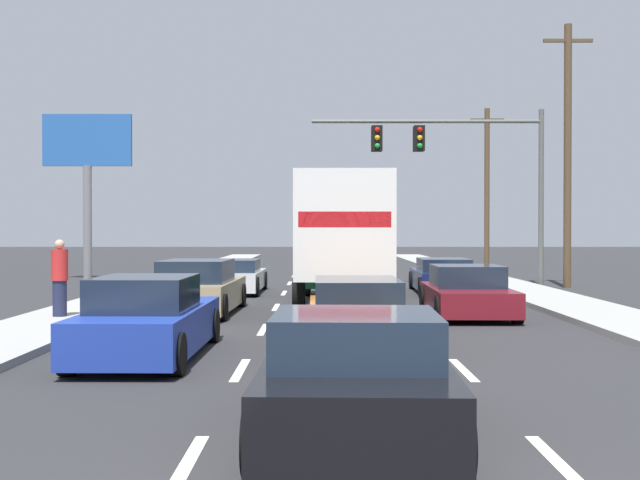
{
  "coord_description": "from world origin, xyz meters",
  "views": [
    {
      "loc": [
        -0.49,
        -5.62,
        2.14
      ],
      "look_at": [
        -0.52,
        17.31,
        1.85
      ],
      "focal_mm": 45.72,
      "sensor_mm": 36.0,
      "label": 1
    }
  ],
  "objects_px": {
    "utility_pole_mid": "(569,152)",
    "pedestrian_near_corner": "(61,278)",
    "car_tan": "(200,289)",
    "car_black": "(357,380)",
    "car_navy": "(444,277)",
    "car_maroon": "(468,293)",
    "roadside_billboard": "(89,163)",
    "traffic_signal_mast": "(447,153)",
    "car_white": "(237,277)",
    "car_blue": "(150,321)",
    "car_orange": "(358,314)",
    "box_truck": "(343,234)",
    "utility_pole_far": "(488,186)"
  },
  "relations": [
    {
      "from": "car_white",
      "to": "car_maroon",
      "type": "bearing_deg",
      "value": -48.49
    },
    {
      "from": "car_tan",
      "to": "car_orange",
      "type": "distance_m",
      "value": 6.7
    },
    {
      "from": "utility_pole_mid",
      "to": "pedestrian_near_corner",
      "type": "bearing_deg",
      "value": -143.66
    },
    {
      "from": "car_maroon",
      "to": "traffic_signal_mast",
      "type": "relative_size",
      "value": 0.5
    },
    {
      "from": "car_tan",
      "to": "utility_pole_far",
      "type": "height_order",
      "value": "utility_pole_far"
    },
    {
      "from": "box_truck",
      "to": "car_orange",
      "type": "distance_m",
      "value": 7.63
    },
    {
      "from": "box_truck",
      "to": "utility_pole_far",
      "type": "xyz_separation_m",
      "value": [
        8.34,
        21.0,
        2.42
      ]
    },
    {
      "from": "car_white",
      "to": "car_black",
      "type": "relative_size",
      "value": 1.04
    },
    {
      "from": "car_white",
      "to": "car_tan",
      "type": "distance_m",
      "value": 6.78
    },
    {
      "from": "car_orange",
      "to": "car_maroon",
      "type": "bearing_deg",
      "value": 59.15
    },
    {
      "from": "car_blue",
      "to": "car_black",
      "type": "relative_size",
      "value": 1.14
    },
    {
      "from": "car_maroon",
      "to": "utility_pole_mid",
      "type": "xyz_separation_m",
      "value": [
        5.44,
        9.74,
        4.41
      ]
    },
    {
      "from": "car_maroon",
      "to": "traffic_signal_mast",
      "type": "distance_m",
      "value": 11.57
    },
    {
      "from": "car_white",
      "to": "box_truck",
      "type": "xyz_separation_m",
      "value": [
        3.48,
        -4.81,
        1.49
      ]
    },
    {
      "from": "car_white",
      "to": "pedestrian_near_corner",
      "type": "xyz_separation_m",
      "value": [
        -3.15,
        -8.71,
        0.49
      ]
    },
    {
      "from": "car_tan",
      "to": "car_blue",
      "type": "height_order",
      "value": "car_tan"
    },
    {
      "from": "car_white",
      "to": "car_tan",
      "type": "height_order",
      "value": "car_tan"
    },
    {
      "from": "car_tan",
      "to": "roadside_billboard",
      "type": "relative_size",
      "value": 0.67
    },
    {
      "from": "car_orange",
      "to": "roadside_billboard",
      "type": "xyz_separation_m",
      "value": [
        -10.47,
        19.09,
        4.36
      ]
    },
    {
      "from": "roadside_billboard",
      "to": "pedestrian_near_corner",
      "type": "height_order",
      "value": "roadside_billboard"
    },
    {
      "from": "car_navy",
      "to": "roadside_billboard",
      "type": "xyz_separation_m",
      "value": [
        -13.92,
        6.86,
        4.38
      ]
    },
    {
      "from": "utility_pole_mid",
      "to": "car_black",
      "type": "bearing_deg",
      "value": -112.1
    },
    {
      "from": "car_orange",
      "to": "car_black",
      "type": "height_order",
      "value": "car_black"
    },
    {
      "from": "car_white",
      "to": "car_blue",
      "type": "distance_m",
      "value": 13.88
    },
    {
      "from": "car_black",
      "to": "car_tan",
      "type": "bearing_deg",
      "value": 105.76
    },
    {
      "from": "car_blue",
      "to": "pedestrian_near_corner",
      "type": "height_order",
      "value": "pedestrian_near_corner"
    },
    {
      "from": "car_blue",
      "to": "traffic_signal_mast",
      "type": "relative_size",
      "value": 0.54
    },
    {
      "from": "car_white",
      "to": "roadside_billboard",
      "type": "bearing_deg",
      "value": 135.61
    },
    {
      "from": "car_blue",
      "to": "box_truck",
      "type": "xyz_separation_m",
      "value": [
        3.49,
        9.07,
        1.42
      ]
    },
    {
      "from": "car_black",
      "to": "traffic_signal_mast",
      "type": "height_order",
      "value": "traffic_signal_mast"
    },
    {
      "from": "box_truck",
      "to": "utility_pole_mid",
      "type": "height_order",
      "value": "utility_pole_mid"
    },
    {
      "from": "car_white",
      "to": "utility_pole_far",
      "type": "bearing_deg",
      "value": 53.88
    },
    {
      "from": "car_tan",
      "to": "car_black",
      "type": "relative_size",
      "value": 1.13
    },
    {
      "from": "car_orange",
      "to": "car_maroon",
      "type": "height_order",
      "value": "car_maroon"
    },
    {
      "from": "car_black",
      "to": "utility_pole_mid",
      "type": "bearing_deg",
      "value": 67.9
    },
    {
      "from": "traffic_signal_mast",
      "to": "car_maroon",
      "type": "bearing_deg",
      "value": -95.85
    },
    {
      "from": "car_blue",
      "to": "utility_pole_far",
      "type": "distance_m",
      "value": 32.54
    },
    {
      "from": "box_truck",
      "to": "utility_pole_mid",
      "type": "relative_size",
      "value": 0.93
    },
    {
      "from": "roadside_billboard",
      "to": "box_truck",
      "type": "bearing_deg",
      "value": -48.1
    },
    {
      "from": "utility_pole_mid",
      "to": "pedestrian_near_corner",
      "type": "relative_size",
      "value": 5.45
    },
    {
      "from": "car_navy",
      "to": "car_maroon",
      "type": "height_order",
      "value": "car_maroon"
    },
    {
      "from": "car_tan",
      "to": "car_navy",
      "type": "relative_size",
      "value": 0.99
    },
    {
      "from": "car_tan",
      "to": "pedestrian_near_corner",
      "type": "xyz_separation_m",
      "value": [
        -2.91,
        -1.93,
        0.4
      ]
    },
    {
      "from": "traffic_signal_mast",
      "to": "box_truck",
      "type": "bearing_deg",
      "value": -116.97
    },
    {
      "from": "car_orange",
      "to": "roadside_billboard",
      "type": "distance_m",
      "value": 22.2
    },
    {
      "from": "car_white",
      "to": "car_orange",
      "type": "bearing_deg",
      "value": -73.94
    },
    {
      "from": "traffic_signal_mast",
      "to": "utility_pole_mid",
      "type": "relative_size",
      "value": 0.91
    },
    {
      "from": "car_maroon",
      "to": "utility_pole_mid",
      "type": "height_order",
      "value": "utility_pole_mid"
    },
    {
      "from": "car_orange",
      "to": "car_navy",
      "type": "relative_size",
      "value": 0.97
    },
    {
      "from": "car_maroon",
      "to": "utility_pole_mid",
      "type": "relative_size",
      "value": 0.45
    }
  ]
}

